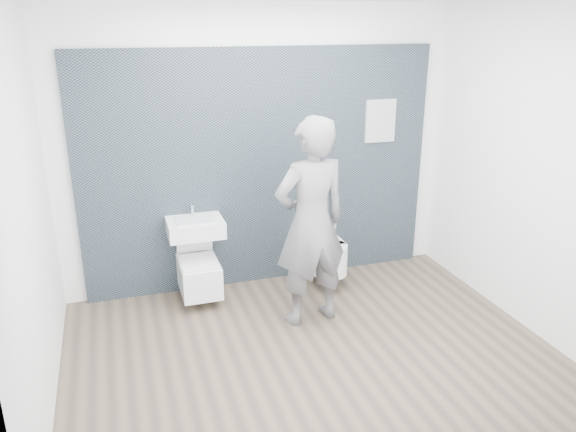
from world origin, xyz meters
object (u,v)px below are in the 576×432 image
object	(u,v)px
washbasin	(195,227)
toilet_rounded	(326,255)
visitor	(311,223)
toilet_square	(199,274)

from	to	relation	value
washbasin	toilet_rounded	distance (m)	1.39
washbasin	visitor	size ratio (longest dim) A/B	0.28
washbasin	visitor	bearing A→B (deg)	-39.29
visitor	toilet_square	bearing A→B (deg)	-45.47
washbasin	toilet_rounded	bearing A→B (deg)	-4.30
toilet_rounded	toilet_square	bearing A→B (deg)	178.58
toilet_square	toilet_rounded	distance (m)	1.32
washbasin	toilet_square	bearing A→B (deg)	-90.00
washbasin	visitor	world-z (taller)	visitor
washbasin	visitor	xyz separation A→B (m)	(0.91, -0.74, 0.20)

